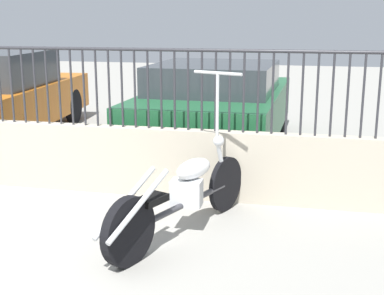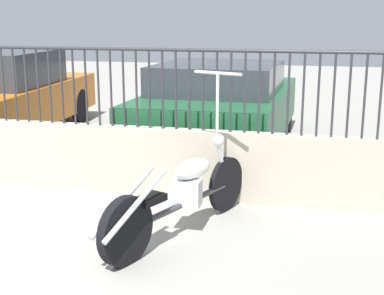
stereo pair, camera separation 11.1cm
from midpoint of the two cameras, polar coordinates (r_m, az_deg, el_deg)
name	(u,v)px [view 1 (the left image)]	position (r m, az deg, el deg)	size (l,w,h in m)	color
low_wall	(23,154)	(6.58, -18.09, -0.64)	(8.57, 0.18, 0.76)	#B2A893
fence_railing	(16,75)	(6.43, -18.70, 7.37)	(8.57, 0.04, 0.86)	#2D2D33
motorcycle_dark_grey	(179,196)	(4.77, -2.11, -5.16)	(0.94, 2.01, 1.44)	black
car_green	(216,105)	(8.02, 2.22, 4.59)	(1.96, 4.00, 1.29)	black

